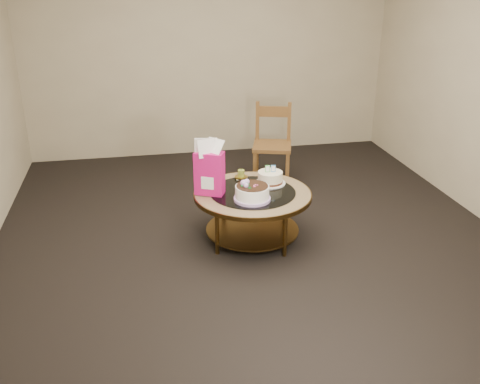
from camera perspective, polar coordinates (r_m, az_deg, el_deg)
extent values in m
plane|color=black|center=(4.79, 1.31, -5.01)|extent=(5.00, 5.00, 0.00)
cube|color=tan|center=(6.76, -3.32, 14.89)|extent=(4.50, 0.02, 2.60)
cube|color=tan|center=(2.10, 16.56, -4.97)|extent=(4.50, 0.02, 2.60)
cylinder|color=#543A18|center=(4.95, 4.75, -1.42)|extent=(0.04, 0.04, 0.42)
cylinder|color=#543A18|center=(4.97, -1.78, -1.24)|extent=(0.04, 0.04, 0.42)
cylinder|color=#543A18|center=(4.46, -2.46, -4.22)|extent=(0.04, 0.04, 0.42)
cylinder|color=#543A18|center=(4.44, 4.83, -4.43)|extent=(0.04, 0.04, 0.42)
cylinder|color=#543A18|center=(4.75, 1.32, -3.95)|extent=(0.82, 0.82, 0.02)
cylinder|color=#543A18|center=(4.61, 1.36, -0.26)|extent=(1.02, 1.02, 0.04)
cylinder|color=#998054|center=(4.60, 1.36, -0.10)|extent=(1.00, 1.00, 0.01)
cylinder|color=black|center=(4.60, 1.36, -0.01)|extent=(0.74, 0.74, 0.01)
cylinder|color=#C59EDF|center=(4.43, 1.30, -0.71)|extent=(0.31, 0.31, 0.02)
cylinder|color=white|center=(4.41, 1.31, -0.12)|extent=(0.28, 0.28, 0.12)
cylinder|color=black|center=(4.38, 1.32, 0.67)|extent=(0.26, 0.26, 0.01)
sphere|color=#C59EDF|center=(4.38, 0.40, 0.95)|extent=(0.06, 0.06, 0.06)
sphere|color=#C59EDF|center=(4.41, 0.73, 1.11)|extent=(0.05, 0.05, 0.05)
sphere|color=#C59EDF|center=(4.34, 0.64, 0.70)|extent=(0.04, 0.04, 0.04)
cone|color=#1C6A30|center=(4.39, 0.93, 0.79)|extent=(0.04, 0.04, 0.03)
cone|color=#1C6A30|center=(4.36, 0.21, 0.63)|extent=(0.04, 0.04, 0.03)
cone|color=#1C6A30|center=(4.44, 0.79, 1.07)|extent=(0.03, 0.03, 0.03)
cone|color=#1C6A30|center=(4.33, 1.07, 0.51)|extent=(0.04, 0.04, 0.03)
cylinder|color=white|center=(4.77, 3.22, 0.97)|extent=(0.27, 0.27, 0.01)
cylinder|color=#452213|center=(4.77, 3.23, 1.13)|extent=(0.22, 0.22, 0.02)
cylinder|color=beige|center=(4.75, 3.24, 1.69)|extent=(0.22, 0.22, 0.08)
cube|color=#4DB553|center=(4.72, 2.95, 2.50)|extent=(0.04, 0.01, 0.06)
cube|color=white|center=(4.72, 2.95, 2.50)|extent=(0.03, 0.01, 0.05)
cube|color=#3D8BD0|center=(4.73, 3.57, 2.52)|extent=(0.04, 0.01, 0.06)
cube|color=white|center=(4.73, 3.57, 2.52)|extent=(0.03, 0.01, 0.05)
cube|color=#C41273|center=(4.50, -3.27, 2.02)|extent=(0.27, 0.22, 0.37)
cube|color=white|center=(4.52, -3.25, 1.25)|extent=(0.16, 0.17, 0.11)
cube|color=#DDC15B|center=(4.88, 0.12, 1.51)|extent=(0.10, 0.10, 0.01)
cylinder|color=gold|center=(4.88, 0.12, 1.62)|extent=(0.12, 0.12, 0.01)
cylinder|color=olive|center=(4.87, 0.12, 2.02)|extent=(0.06, 0.06, 0.06)
cylinder|color=black|center=(4.85, 0.12, 2.41)|extent=(0.00, 0.00, 0.01)
cube|color=brown|center=(5.85, 3.45, 4.90)|extent=(0.51, 0.51, 0.04)
cube|color=brown|center=(5.76, 1.59, 2.36)|extent=(0.05, 0.05, 0.44)
cube|color=brown|center=(5.75, 5.07, 2.23)|extent=(0.05, 0.05, 0.44)
cube|color=brown|center=(6.09, 1.82, 3.51)|extent=(0.05, 0.05, 0.44)
cube|color=brown|center=(6.08, 5.11, 3.39)|extent=(0.05, 0.05, 0.44)
cube|color=brown|center=(5.96, 1.87, 7.52)|extent=(0.05, 0.05, 0.45)
cube|color=brown|center=(5.95, 5.26, 7.41)|extent=(0.05, 0.05, 0.45)
cube|color=brown|center=(5.92, 3.59, 8.56)|extent=(0.34, 0.13, 0.12)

